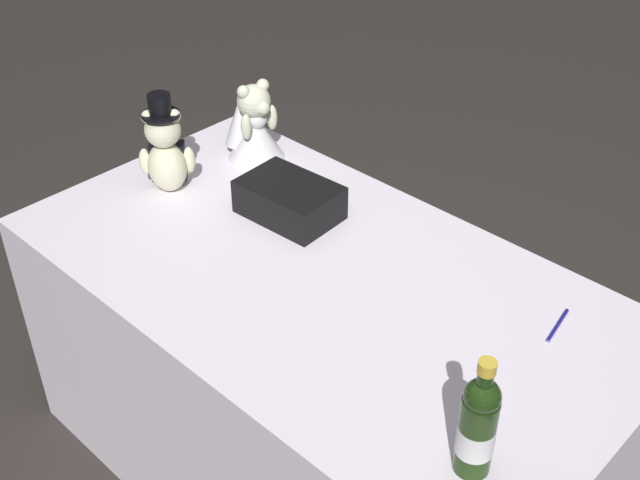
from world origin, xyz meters
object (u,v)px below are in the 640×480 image
object	(u,v)px
champagne_bottle	(478,425)
signing_pen	(557,326)
teddy_bear_bride	(252,124)
teddy_bear_groom	(166,151)
gift_case_black	(289,200)

from	to	relation	value
champagne_bottle	signing_pen	world-z (taller)	champagne_bottle
teddy_bear_bride	signing_pen	bearing A→B (deg)	176.81
teddy_bear_bride	signing_pen	distance (m)	1.10
champagne_bottle	signing_pen	xyz separation A→B (m)	(0.09, -0.46, -0.11)
teddy_bear_groom	signing_pen	size ratio (longest dim) A/B	2.25
teddy_bear_bride	gift_case_black	size ratio (longest dim) A/B	0.90
teddy_bear_bride	signing_pen	xyz separation A→B (m)	(-1.09, 0.06, -0.10)
gift_case_black	champagne_bottle	bearing A→B (deg)	156.84
teddy_bear_bride	gift_case_black	xyz separation A→B (m)	(-0.32, 0.16, -0.06)
signing_pen	teddy_bear_bride	bearing A→B (deg)	-3.19
champagne_bottle	signing_pen	bearing A→B (deg)	-79.48
teddy_bear_bride	gift_case_black	distance (m)	0.36
teddy_bear_bride	signing_pen	size ratio (longest dim) A/B	1.89
teddy_bear_bride	signing_pen	world-z (taller)	teddy_bear_bride
teddy_bear_groom	teddy_bear_bride	xyz separation A→B (m)	(-0.04, -0.29, -0.01)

